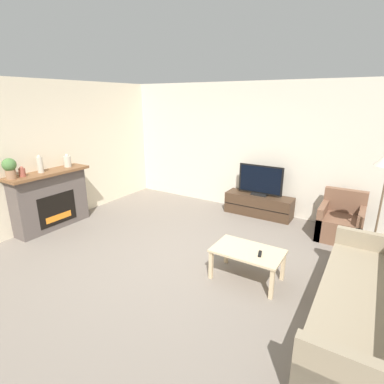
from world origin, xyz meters
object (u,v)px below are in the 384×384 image
(potted_plant, at_px, (10,167))
(armchair, at_px, (341,223))
(mantel_vase_left, at_px, (22,172))
(couch, at_px, (370,310))
(tv_stand, at_px, (259,205))
(remote, at_px, (260,254))
(mantel_vase_right, at_px, (67,161))
(mantel_vase_centre_left, at_px, (40,164))
(fireplace, at_px, (51,199))
(coffee_table, at_px, (248,254))
(tv, at_px, (260,181))

(potted_plant, bearing_deg, armchair, 32.82)
(mantel_vase_left, distance_m, couch, 5.33)
(tv_stand, xyz_separation_m, remote, (0.86, -2.38, 0.23))
(mantel_vase_left, distance_m, potted_plant, 0.22)
(mantel_vase_right, bearing_deg, remote, -2.32)
(mantel_vase_centre_left, bearing_deg, armchair, 28.12)
(fireplace, relative_size, potted_plant, 4.28)
(armchair, bearing_deg, mantel_vase_left, -148.81)
(coffee_table, bearing_deg, potted_plant, -166.02)
(mantel_vase_centre_left, bearing_deg, mantel_vase_left, -90.00)
(tv, distance_m, couch, 3.39)
(mantel_vase_left, height_order, mantel_vase_centre_left, mantel_vase_centre_left)
(mantel_vase_right, relative_size, coffee_table, 0.28)
(mantel_vase_right, height_order, potted_plant, potted_plant)
(fireplace, bearing_deg, tv, 40.49)
(fireplace, distance_m, mantel_vase_left, 0.76)
(fireplace, relative_size, mantel_vase_left, 8.30)
(fireplace, height_order, mantel_vase_left, mantel_vase_left)
(remote, bearing_deg, couch, -24.06)
(armchair, height_order, remote, armchair)
(armchair, distance_m, couch, 2.40)
(fireplace, height_order, tv, fireplace)
(mantel_vase_right, relative_size, remote, 1.64)
(armchair, bearing_deg, coffee_table, -113.49)
(fireplace, distance_m, tv, 4.10)
(mantel_vase_left, distance_m, remote, 4.09)
(fireplace, height_order, tv_stand, fireplace)
(potted_plant, height_order, remote, potted_plant)
(mantel_vase_right, height_order, armchair, mantel_vase_right)
(mantel_vase_centre_left, bearing_deg, potted_plant, -90.00)
(armchair, xyz_separation_m, couch, (0.54, -2.33, 0.01))
(tv, height_order, couch, tv)
(fireplace, bearing_deg, mantel_vase_centre_left, -81.40)
(mantel_vase_centre_left, xyz_separation_m, remote, (3.96, 0.39, -0.80))
(tv, relative_size, remote, 5.94)
(tv_stand, relative_size, armchair, 1.69)
(mantel_vase_centre_left, height_order, tv_stand, mantel_vase_centre_left)
(fireplace, xyz_separation_m, tv_stand, (3.12, 2.66, -0.34))
(tv, bearing_deg, coffee_table, -73.73)
(coffee_table, bearing_deg, mantel_vase_left, -168.69)
(tv_stand, xyz_separation_m, armchair, (1.59, -0.27, 0.05))
(mantel_vase_centre_left, distance_m, armchair, 5.41)
(potted_plant, bearing_deg, tv_stand, 46.73)
(fireplace, xyz_separation_m, tv, (3.12, 2.66, 0.18))
(armchair, bearing_deg, tv, 170.49)
(mantel_vase_centre_left, xyz_separation_m, coffee_table, (3.79, 0.42, -0.87))
(tv_stand, bearing_deg, remote, -70.08)
(fireplace, xyz_separation_m, armchair, (4.71, 2.40, -0.28))
(mantel_vase_right, bearing_deg, mantel_vase_left, -90.00)
(mantel_vase_centre_left, height_order, mantel_vase_right, mantel_vase_centre_left)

